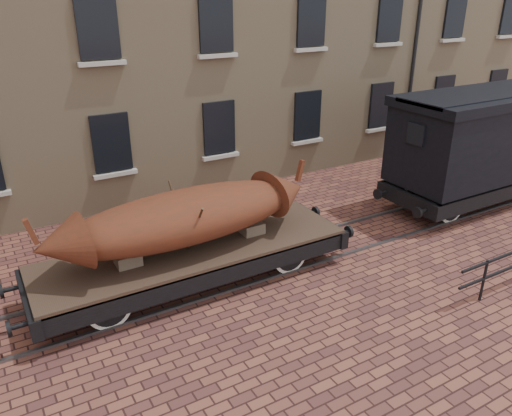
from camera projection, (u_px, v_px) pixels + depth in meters
ground at (273, 260)px, 12.63m from camera, size 90.00×90.00×0.00m
rail_track at (273, 259)px, 12.62m from camera, size 30.00×1.52×0.06m
flatcar_wagon at (194, 255)px, 11.34m from camera, size 7.97×2.16×1.20m
iron_boat at (186, 216)px, 10.89m from camera, size 6.45×2.02×1.55m
goods_van at (484, 135)px, 15.22m from camera, size 6.85×2.50×3.54m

